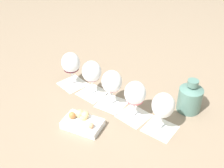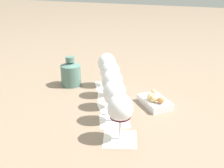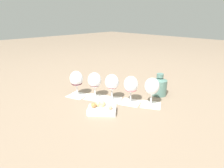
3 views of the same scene
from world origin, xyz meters
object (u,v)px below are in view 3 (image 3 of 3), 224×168
Objects in this scene: wine_glass_3 at (95,81)px; snack_dish at (101,109)px; wine_glass_1 at (131,85)px; ceramic_vase at (159,86)px; wine_glass_4 at (76,80)px; wine_glass_2 at (112,83)px; wine_glass_0 at (152,87)px.

wine_glass_3 reaches higher than snack_dish.
wine_glass_1 reaches higher than ceramic_vase.
wine_glass_4 is at bearing 26.79° from wine_glass_1.
snack_dish is (-0.19, 0.11, -0.09)m from wine_glass_3.
wine_glass_4 reaches higher than ceramic_vase.
snack_dish is at bearing 82.72° from wine_glass_1.
wine_glass_3 is at bearing -150.58° from wine_glass_4.
wine_glass_2 is at bearing -62.48° from snack_dish.
wine_glass_0 is 0.25m from wine_glass_2.
wine_glass_2 is at bearing 59.40° from ceramic_vase.
wine_glass_4 is at bearing -9.79° from snack_dish.
wine_glass_2 is 1.00× the size of wine_glass_4.
wine_glass_1 and wine_glass_2 have the same top height.
wine_glass_4 is at bearing 29.42° from wine_glass_3.
wine_glass_3 is 0.44m from ceramic_vase.
wine_glass_0 is at bearing -153.54° from wine_glass_2.
ceramic_vase reaches higher than snack_dish.
ceramic_vase is at bearing -103.19° from wine_glass_1.
wine_glass_0 is at bearing -152.74° from wine_glass_4.
wine_glass_3 reaches higher than ceramic_vase.
wine_glass_4 reaches higher than snack_dish.
wine_glass_2 is 0.24m from wine_glass_4.
wine_glass_0 is 0.94× the size of snack_dish.
wine_glass_2 is 0.21m from snack_dish.
snack_dish is (-0.09, 0.17, -0.09)m from wine_glass_2.
wine_glass_0 is at bearing 107.62° from ceramic_vase.
ceramic_vase is at bearing -72.38° from wine_glass_0.
wine_glass_0 is 0.19m from ceramic_vase.
wine_glass_3 is (0.33, 0.16, -0.00)m from wine_glass_0.
wine_glass_3 is at bearing 25.40° from wine_glass_1.
wine_glass_0 is 1.00× the size of wine_glass_3.
wine_glass_4 is at bearing 46.25° from ceramic_vase.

